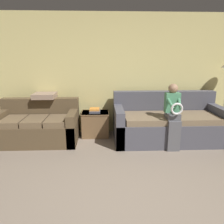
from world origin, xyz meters
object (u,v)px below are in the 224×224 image
Objects in this scene: couch_main at (167,124)px; couch_side at (38,127)px; child_left_seated at (173,113)px; book_stack at (95,110)px; throw_pillow at (45,96)px; side_shelf at (95,124)px.

couch_main reaches higher than couch_side.
child_left_seated is 1.62m from book_stack.
child_left_seated is 2.58m from throw_pillow.
couch_side is 1.31× the size of child_left_seated.
couch_side is at bearing -109.93° from throw_pillow.
couch_side is 0.65m from throw_pillow.
book_stack is at bearing 14.06° from couch_side.
throw_pillow is (-2.46, 0.74, 0.21)m from child_left_seated.
couch_side is 3.55× the size of throw_pillow.
couch_main reaches higher than throw_pillow.
child_left_seated is (2.56, -0.45, 0.36)m from couch_side.
throw_pillow is at bearing 179.64° from side_shelf.
couch_side is at bearing 169.96° from child_left_seated.
couch_main is 1.50m from side_shelf.
couch_side is 2.63m from child_left_seated.
child_left_seated is 4.19× the size of book_stack.
throw_pillow is at bearing 179.61° from book_stack.
throw_pillow reaches higher than book_stack.
couch_side is 2.70× the size of side_shelf.
child_left_seated reaches higher than couch_side.
child_left_seated is at bearing -16.81° from throw_pillow.
side_shelf is at bearing 168.04° from couch_main.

